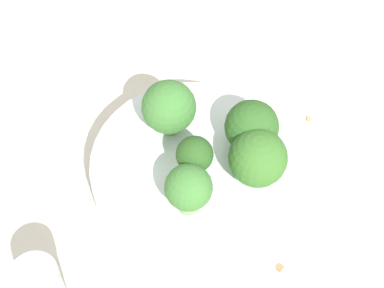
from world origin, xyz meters
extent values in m
plane|color=beige|center=(0.00, 0.00, 0.00)|extent=(3.00, 3.00, 0.00)
cylinder|color=silver|center=(0.00, 0.00, 0.02)|extent=(0.19, 0.19, 0.05)
cylinder|color=#7A9E5B|center=(-0.04, -0.02, 0.06)|extent=(0.02, 0.02, 0.03)
sphere|color=#3D7533|center=(-0.04, -0.02, 0.08)|extent=(0.05, 0.05, 0.05)
cylinder|color=#84AD66|center=(0.05, -0.01, 0.06)|extent=(0.03, 0.03, 0.03)
sphere|color=#3D7533|center=(0.05, -0.01, 0.08)|extent=(0.04, 0.04, 0.04)
cylinder|color=#84AD66|center=(0.02, 0.00, 0.06)|extent=(0.02, 0.02, 0.03)
sphere|color=#28511E|center=(0.02, 0.00, 0.08)|extent=(0.03, 0.03, 0.03)
cylinder|color=#7A9E5B|center=(-0.01, 0.06, 0.06)|extent=(0.03, 0.03, 0.02)
sphere|color=#2D5B23|center=(-0.01, 0.06, 0.08)|extent=(0.05, 0.05, 0.05)
cylinder|color=#7A9E5B|center=(0.02, 0.05, 0.06)|extent=(0.02, 0.02, 0.02)
sphere|color=#386B28|center=(0.02, 0.05, 0.08)|extent=(0.05, 0.05, 0.05)
cylinder|color=#B7B7BC|center=(0.10, -0.14, 0.06)|extent=(0.04, 0.04, 0.01)
cube|color=olive|center=(0.09, 0.07, 0.00)|extent=(0.01, 0.01, 0.01)
cube|color=tan|center=(-0.06, 0.13, 0.00)|extent=(0.01, 0.01, 0.01)
camera|label=1|loc=(0.31, -0.04, 0.54)|focal=60.00mm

